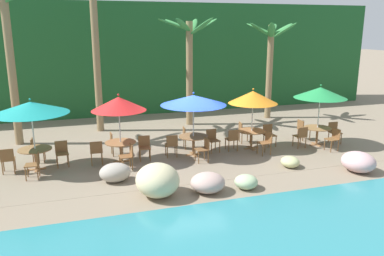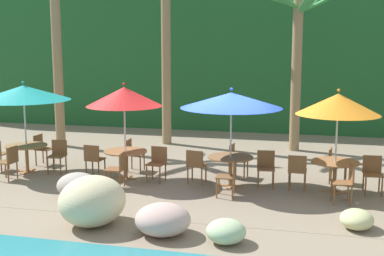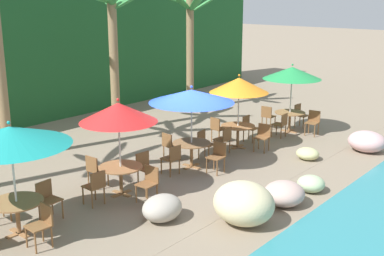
% 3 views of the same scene
% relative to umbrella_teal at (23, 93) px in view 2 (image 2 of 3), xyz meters
% --- Properties ---
extents(ground_plane, '(120.00, 120.00, 0.00)m').
position_rel_umbrella_teal_xyz_m(ground_plane, '(5.34, -0.22, -2.15)').
color(ground_plane, gray).
extents(terrace_deck, '(18.00, 5.20, 0.01)m').
position_rel_umbrella_teal_xyz_m(terrace_deck, '(5.34, -0.22, -2.14)').
color(terrace_deck, gray).
rests_on(terrace_deck, ground).
extents(foliage_backdrop, '(28.00, 2.40, 6.00)m').
position_rel_umbrella_teal_xyz_m(foliage_backdrop, '(5.34, 8.78, 0.85)').
color(foliage_backdrop, '#1E5628').
rests_on(foliage_backdrop, ground).
extents(rock_seawall, '(15.79, 3.54, 0.95)m').
position_rel_umbrella_teal_xyz_m(rock_seawall, '(4.55, -3.21, -1.76)').
color(rock_seawall, '#CCA6A5').
rests_on(rock_seawall, ground).
extents(umbrella_teal, '(2.45, 2.45, 2.46)m').
position_rel_umbrella_teal_xyz_m(umbrella_teal, '(0.00, 0.00, 0.00)').
color(umbrella_teal, silver).
rests_on(umbrella_teal, ground).
extents(dining_table_teal, '(1.10, 1.10, 0.74)m').
position_rel_umbrella_teal_xyz_m(dining_table_teal, '(0.00, 0.00, -1.53)').
color(dining_table_teal, olive).
rests_on(dining_table_teal, ground).
extents(chair_teal_seaward, '(0.45, 0.46, 0.87)m').
position_rel_umbrella_teal_xyz_m(chair_teal_seaward, '(0.84, 0.15, -1.63)').
color(chair_teal_seaward, brown).
rests_on(chair_teal_seaward, ground).
extents(chair_teal_inland, '(0.45, 0.44, 0.87)m').
position_rel_umbrella_teal_xyz_m(chair_teal_inland, '(-0.04, 0.85, -1.63)').
color(chair_teal_inland, brown).
rests_on(chair_teal_inland, ground).
extents(chair_teal_right, '(0.46, 0.45, 0.87)m').
position_rel_umbrella_teal_xyz_m(chair_teal_right, '(0.02, -0.85, -1.63)').
color(chair_teal_right, brown).
rests_on(chair_teal_right, ground).
extents(umbrella_red, '(1.91, 1.91, 2.47)m').
position_rel_umbrella_teal_xyz_m(umbrella_red, '(2.84, -0.05, -0.03)').
color(umbrella_red, silver).
rests_on(umbrella_red, ground).
extents(dining_table_red, '(1.10, 1.10, 0.74)m').
position_rel_umbrella_teal_xyz_m(dining_table_red, '(2.84, -0.05, -1.53)').
color(dining_table_red, olive).
rests_on(dining_table_red, ground).
extents(chair_red_seaward, '(0.46, 0.47, 0.87)m').
position_rel_umbrella_teal_xyz_m(chair_red_seaward, '(3.70, -0.06, -1.63)').
color(chair_red_seaward, brown).
rests_on(chair_red_seaward, ground).
extents(chair_red_inland, '(0.44, 0.43, 0.87)m').
position_rel_umbrella_teal_xyz_m(chair_red_inland, '(2.72, 0.79, -1.63)').
color(chair_red_inland, brown).
rests_on(chair_red_inland, ground).
extents(chair_red_left, '(0.44, 0.45, 0.87)m').
position_rel_umbrella_teal_xyz_m(chair_red_left, '(1.99, -0.11, -1.63)').
color(chair_red_left, brown).
rests_on(chair_red_left, ground).
extents(chair_red_right, '(0.45, 0.44, 0.87)m').
position_rel_umbrella_teal_xyz_m(chair_red_right, '(2.98, -0.90, -1.63)').
color(chair_red_right, brown).
rests_on(chair_red_right, ground).
extents(umbrella_blue, '(2.43, 2.43, 2.41)m').
position_rel_umbrella_teal_xyz_m(umbrella_blue, '(5.56, -0.09, -0.04)').
color(umbrella_blue, silver).
rests_on(umbrella_blue, ground).
extents(dining_table_blue, '(1.10, 1.10, 0.74)m').
position_rel_umbrella_teal_xyz_m(dining_table_blue, '(5.56, -0.09, -1.53)').
color(dining_table_blue, olive).
rests_on(dining_table_blue, ground).
extents(chair_blue_seaward, '(0.47, 0.47, 0.87)m').
position_rel_umbrella_teal_xyz_m(chair_blue_seaward, '(6.39, 0.10, -1.63)').
color(chair_blue_seaward, brown).
rests_on(chair_blue_seaward, ground).
extents(chair_blue_inland, '(0.47, 0.46, 0.87)m').
position_rel_umbrella_teal_xyz_m(chair_blue_inland, '(5.56, 0.76, -1.63)').
color(chair_blue_inland, brown).
rests_on(chair_blue_inland, ground).
extents(chair_blue_left, '(0.45, 0.46, 0.87)m').
position_rel_umbrella_teal_xyz_m(chair_blue_left, '(4.70, -0.12, -1.63)').
color(chair_blue_left, brown).
rests_on(chair_blue_left, ground).
extents(chair_blue_right, '(0.44, 0.44, 0.87)m').
position_rel_umbrella_teal_xyz_m(chair_blue_right, '(5.68, -0.94, -1.63)').
color(chair_blue_right, brown).
rests_on(chair_blue_right, ground).
extents(umbrella_orange, '(1.90, 1.90, 2.42)m').
position_rel_umbrella_teal_xyz_m(umbrella_orange, '(8.00, -0.03, -0.07)').
color(umbrella_orange, silver).
rests_on(umbrella_orange, ground).
extents(dining_table_orange, '(1.10, 1.10, 0.74)m').
position_rel_umbrella_teal_xyz_m(dining_table_orange, '(8.00, -0.03, -1.53)').
color(dining_table_orange, olive).
rests_on(dining_table_orange, ground).
extents(chair_orange_seaward, '(0.44, 0.45, 0.87)m').
position_rel_umbrella_teal_xyz_m(chair_orange_seaward, '(8.84, 0.11, -1.63)').
color(chair_orange_seaward, brown).
rests_on(chair_orange_seaward, ground).
extents(chair_orange_inland, '(0.48, 0.47, 0.87)m').
position_rel_umbrella_teal_xyz_m(chair_orange_inland, '(8.02, 0.83, -1.63)').
color(chair_orange_inland, brown).
rests_on(chair_orange_inland, ground).
extents(chair_orange_left, '(0.43, 0.44, 0.87)m').
position_rel_umbrella_teal_xyz_m(chair_orange_left, '(7.14, -0.10, -1.63)').
color(chair_orange_left, brown).
rests_on(chair_orange_left, ground).
extents(chair_orange_right, '(0.48, 0.47, 0.87)m').
position_rel_umbrella_teal_xyz_m(chair_orange_right, '(8.20, -0.86, -1.63)').
color(chair_orange_right, brown).
rests_on(chair_orange_right, ground).
extents(palm_tree_nearest, '(3.81, 3.43, 6.63)m').
position_rel_umbrella_teal_xyz_m(palm_tree_nearest, '(-0.84, 3.50, 2.33)').
color(palm_tree_nearest, olive).
rests_on(palm_tree_nearest, ground).
extents(palm_tree_second, '(2.92, 2.68, 7.12)m').
position_rel_umbrella_teal_xyz_m(palm_tree_second, '(2.53, 4.71, 2.48)').
color(palm_tree_second, olive).
rests_on(palm_tree_second, ground).
extents(palm_tree_third, '(3.11, 2.85, 5.15)m').
position_rel_umbrella_teal_xyz_m(palm_tree_third, '(6.86, 4.62, 1.36)').
color(palm_tree_third, olive).
rests_on(palm_tree_third, ground).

